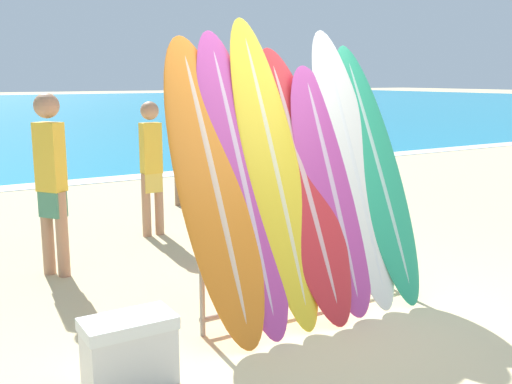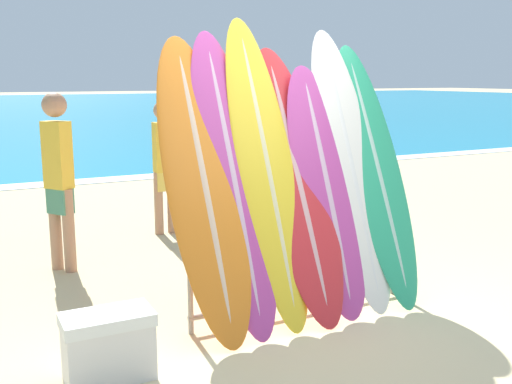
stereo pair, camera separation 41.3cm
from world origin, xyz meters
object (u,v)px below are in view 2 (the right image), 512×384
object	(u,v)px
surfboard_slot_2	(266,168)
cooler_box	(108,346)
surfboard_slot_1	(233,178)
surfboard_slot_3	(297,180)
surfboard_slot_0	(203,183)
surfboard_slot_5	(350,166)
surfboard_slot_6	(376,171)
person_far_right	(164,162)
person_mid_beach	(59,175)
person_near_water	(202,143)
surfboard_slot_4	(326,188)
surfboard_rack	(301,258)

from	to	relation	value
surfboard_slot_2	cooler_box	distance (m)	1.77
surfboard_slot_1	surfboard_slot_3	size ratio (longest dim) A/B	1.05
surfboard_slot_0	surfboard_slot_1	distance (m)	0.25
surfboard_slot_3	cooler_box	bearing A→B (deg)	-163.22
surfboard_slot_5	cooler_box	size ratio (longest dim) A/B	4.11
surfboard_slot_0	cooler_box	bearing A→B (deg)	-149.06
surfboard_slot_6	person_far_right	xyz separation A→B (m)	(-0.97, 2.80, -0.21)
person_mid_beach	person_near_water	bearing A→B (deg)	98.64
surfboard_slot_0	surfboard_slot_5	xyz separation A→B (m)	(1.32, 0.00, 0.04)
surfboard_slot_4	person_mid_beach	size ratio (longest dim) A/B	1.14
surfboard_slot_6	cooler_box	world-z (taller)	surfboard_slot_6
surfboard_slot_5	surfboard_slot_4	bearing A→B (deg)	-166.33
surfboard_slot_4	surfboard_slot_5	size ratio (longest dim) A/B	0.87
surfboard_slot_2	person_far_right	world-z (taller)	surfboard_slot_2
surfboard_slot_3	person_mid_beach	world-z (taller)	surfboard_slot_3
person_mid_beach	person_far_right	distance (m)	1.63
surfboard_slot_1	cooler_box	distance (m)	1.52
cooler_box	person_near_water	bearing A→B (deg)	61.91
surfboard_slot_0	surfboard_rack	bearing A→B (deg)	-7.85
surfboard_slot_0	person_far_right	size ratio (longest dim) A/B	1.38
surfboard_slot_0	surfboard_slot_1	world-z (taller)	surfboard_slot_1
person_far_right	surfboard_slot_3	bearing A→B (deg)	92.06
surfboard_slot_6	person_mid_beach	bearing A→B (deg)	140.90
person_far_right	surfboard_rack	bearing A→B (deg)	91.72
surfboard_slot_4	person_far_right	distance (m)	2.88
surfboard_slot_3	person_far_right	world-z (taller)	surfboard_slot_3
surfboard_slot_4	surfboard_slot_6	xyz separation A→B (m)	(0.53, 0.04, 0.09)
surfboard_slot_4	person_near_water	size ratio (longest dim) A/B	1.16
surfboard_slot_6	person_near_water	xyz separation A→B (m)	(0.05, 4.15, -0.15)
surfboard_slot_1	surfboard_slot_5	bearing A→B (deg)	-0.28
surfboard_slot_1	person_near_water	distance (m)	4.35
person_near_water	surfboard_slot_0	bearing A→B (deg)	-63.07
surfboard_slot_2	surfboard_slot_3	size ratio (longest dim) A/B	1.11
surfboard_slot_3	cooler_box	xyz separation A→B (m)	(-1.65, -0.50, -0.85)
surfboard_slot_2	person_near_water	xyz separation A→B (m)	(1.09, 4.12, -0.25)
surfboard_slot_4	person_near_water	world-z (taller)	surfboard_slot_4
surfboard_slot_3	surfboard_slot_6	size ratio (longest dim) A/B	0.98
surfboard_slot_6	surfboard_slot_3	bearing A→B (deg)	179.69
person_far_right	surfboard_slot_1	bearing A→B (deg)	80.72
surfboard_rack	surfboard_slot_4	size ratio (longest dim) A/B	0.97
surfboard_rack	person_mid_beach	xyz separation A→B (m)	(-1.53, 1.97, 0.49)
surfboard_slot_2	surfboard_slot_6	size ratio (longest dim) A/B	1.09
surfboard_slot_2	person_near_water	bearing A→B (deg)	75.15
surfboard_slot_5	surfboard_slot_0	bearing A→B (deg)	-179.82
surfboard_rack	person_near_water	xyz separation A→B (m)	(0.84, 4.24, 0.48)
surfboard_rack	surfboard_slot_6	world-z (taller)	surfboard_slot_6
surfboard_rack	cooler_box	bearing A→B (deg)	-166.14
surfboard_slot_6	cooler_box	size ratio (longest dim) A/B	3.90
person_far_right	surfboard_slot_6	bearing A→B (deg)	107.22
surfboard_slot_4	person_far_right	bearing A→B (deg)	98.75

